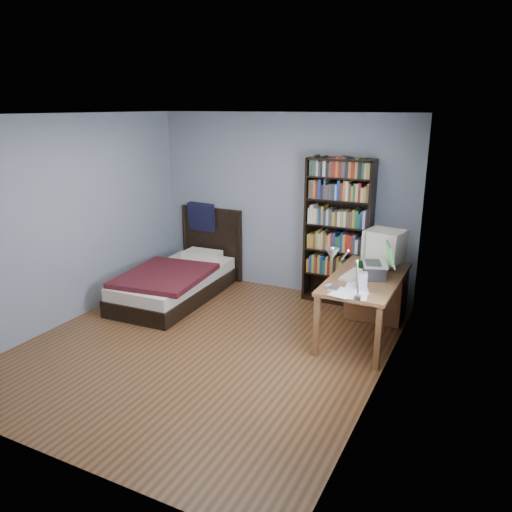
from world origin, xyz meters
The scene contains 14 objects.
room centered at (0.03, 0.00, 1.25)m, with size 4.20×4.24×2.50m.
desk centered at (1.50, 1.47, 0.41)m, with size 0.75×1.53×0.73m.
crt_monitor centered at (1.59, 1.46, 0.99)m, with size 0.47×0.43×0.46m.
laptop centered at (1.61, 1.02, 0.85)m, with size 0.44×0.41×0.42m.
desk_lamp centered at (1.48, -0.07, 1.24)m, with size 0.24×0.54×0.63m.
keyboard centered at (1.37, 0.98, 0.75)m, with size 0.17×0.44×0.03m, color #BDB69D.
speaker centered at (1.57, 0.60, 0.82)m, with size 0.09×0.09×0.19m, color #959598.
soda_can centered at (1.38, 1.27, 0.79)m, with size 0.06×0.06×0.12m, color #063213.
mouse centered at (1.47, 1.28, 0.75)m, with size 0.07×0.11×0.04m, color silver.
phone_silver centered at (1.29, 0.78, 0.74)m, with size 0.05×0.10×0.02m, color silver.
phone_grey centered at (1.23, 0.54, 0.74)m, with size 0.05×0.09×0.02m, color #959598.
external_drive centered at (1.30, 0.47, 0.74)m, with size 0.11×0.11×0.02m, color #959598.
bookshelf centered at (0.88, 1.94, 0.98)m, with size 0.87×0.30×1.94m.
bed centered at (-1.16, 1.14, 0.26)m, with size 1.17×2.08×1.16m.
Camera 1 is at (2.75, -4.28, 2.58)m, focal length 35.00 mm.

